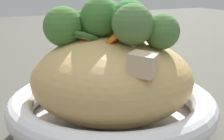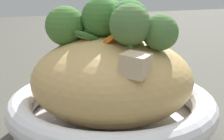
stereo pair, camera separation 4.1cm
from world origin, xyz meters
The scene contains 8 objects.
ground_plane centered at (0.00, 0.00, 0.00)m, with size 3.00×3.00×0.00m, color #46453D.
serving_bowl centered at (0.00, 0.00, 0.03)m, with size 0.27×0.27×0.06m.
noodle_heap centered at (0.00, 0.00, 0.08)m, with size 0.20×0.20×0.11m.
broccoli_florets centered at (0.01, 0.00, 0.14)m, with size 0.17×0.15×0.07m.
carrot_coins centered at (0.02, -0.01, 0.12)m, with size 0.12×0.06×0.04m.
zucchini_slices centered at (0.04, 0.03, 0.12)m, with size 0.10×0.06×0.03m.
chicken_chunks centered at (0.01, -0.02, 0.12)m, with size 0.18×0.08×0.03m.
drinking_glass centered at (0.28, -0.09, 0.05)m, with size 0.08×0.08×0.11m.
Camera 1 is at (-0.35, 0.18, 0.20)m, focal length 52.00 mm.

